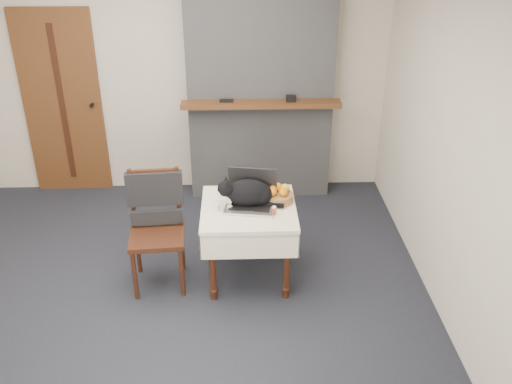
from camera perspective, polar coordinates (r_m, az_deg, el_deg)
ground at (r=4.96m, az=-9.35°, el=-9.87°), size 4.50×4.50×0.00m
room_shell at (r=4.57m, az=-10.41°, el=11.68°), size 4.52×4.01×2.61m
door at (r=6.47m, az=-18.77°, el=8.33°), size 0.82×0.10×2.00m
chimney at (r=5.99m, az=0.43°, el=11.30°), size 1.62×0.48×2.60m
side_table at (r=4.76m, az=-0.74°, el=-2.68°), size 0.78×0.78×0.70m
laptop at (r=4.70m, az=-0.48°, el=-0.44°), size 0.45×0.41×0.30m
cat at (r=4.67m, az=-0.73°, el=-0.10°), size 0.55×0.26×0.26m
cream_jar at (r=4.65m, az=-3.97°, el=-1.47°), size 0.06×0.06×0.06m
pill_bottle at (r=4.58m, az=1.82°, el=-1.83°), size 0.03×0.03×0.07m
fruit_basket at (r=4.77m, az=2.23°, el=-0.27°), size 0.25×0.25×0.14m
desk_clutter at (r=4.74m, az=1.33°, el=-1.20°), size 0.12×0.09×0.01m
chair at (r=4.80m, az=-9.99°, el=-2.03°), size 0.49×0.48×1.01m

